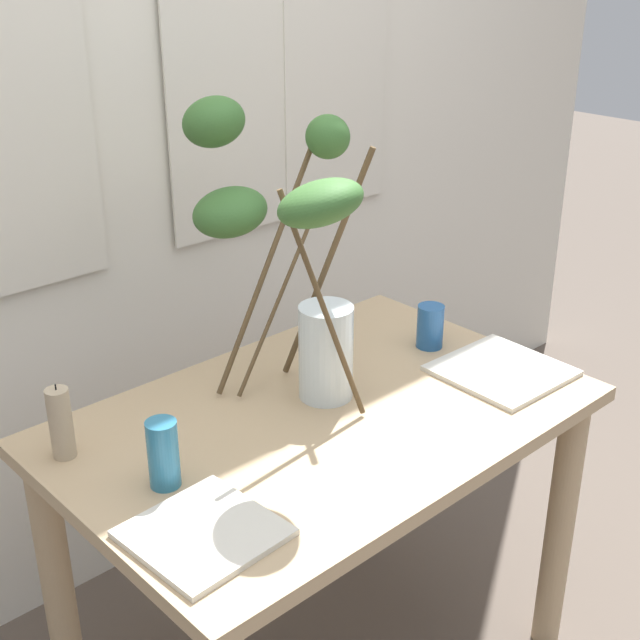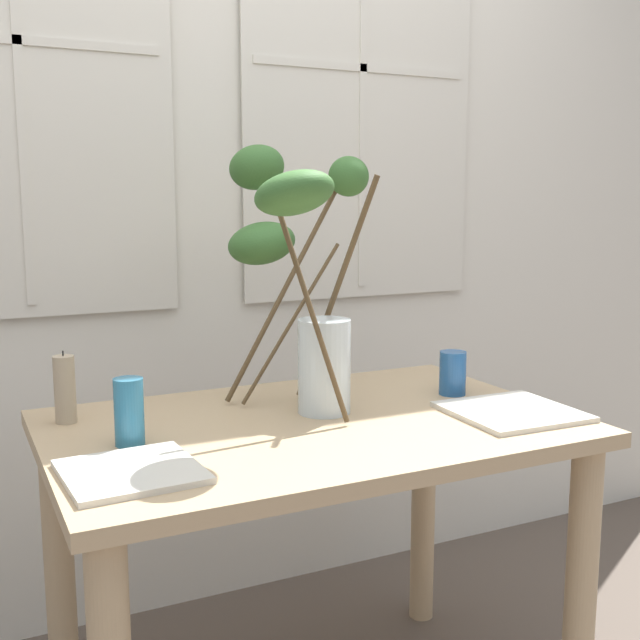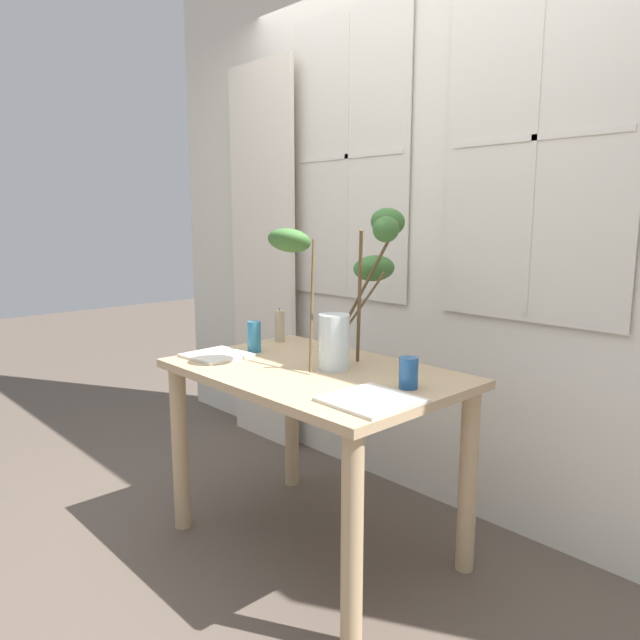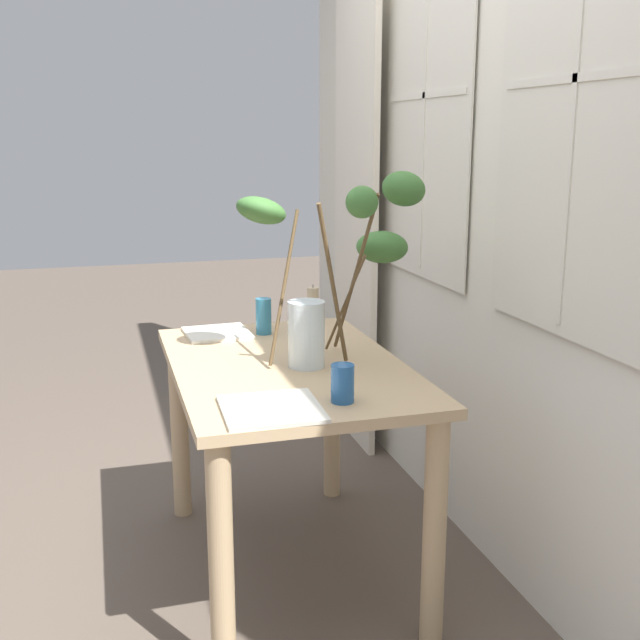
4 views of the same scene
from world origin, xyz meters
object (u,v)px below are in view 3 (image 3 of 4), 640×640
Objects in this scene: vase_with_branches at (351,277)px; plate_square_left at (217,355)px; dining_table at (314,403)px; drinking_glass_blue_left at (254,337)px; plate_square_right at (371,400)px; drinking_glass_blue_right at (409,373)px; pillar_candle at (280,326)px.

vase_with_branches reaches higher than plate_square_left.
vase_with_branches is at bearing 79.78° from dining_table.
drinking_glass_blue_left is 0.51× the size of plate_square_right.
plate_square_left is at bearing -179.12° from plate_square_right.
dining_table is 0.49m from plate_square_right.
vase_with_branches is at bearing 20.56° from drinking_glass_blue_left.
drinking_glass_blue_right is (0.83, 0.05, -0.01)m from drinking_glass_blue_left.
vase_with_branches is 2.47× the size of plate_square_right.
vase_with_branches is at bearing 141.70° from plate_square_right.
drinking_glass_blue_left is (-0.44, -0.16, -0.29)m from vase_with_branches.
plate_square_left is at bearing -102.03° from drinking_glass_blue_left.
plate_square_right is (0.41, -0.32, -0.35)m from vase_with_branches.
plate_square_right is at bearing -22.24° from pillar_candle.
vase_with_branches is (0.03, 0.17, 0.50)m from dining_table.
pillar_candle reaches higher than drinking_glass_blue_left.
drinking_glass_blue_left is 0.58× the size of plate_square_left.
drinking_glass_blue_right is 0.22m from plate_square_right.
dining_table is at bearing -100.22° from vase_with_branches.
plate_square_left is (-0.87, -0.23, -0.05)m from drinking_glass_blue_right.
dining_table is 4.24× the size of plate_square_right.
plate_square_left is 1.46× the size of pillar_candle.
vase_with_branches reaches higher than dining_table.
drinking_glass_blue_left reaches higher than drinking_glass_blue_right.
plate_square_left is at bearing -165.38° from drinking_glass_blue_right.
vase_with_branches is 0.63m from plate_square_right.
plate_square_left is (-0.47, -0.34, -0.35)m from vase_with_branches.
drinking_glass_blue_left is at bearing 169.20° from plate_square_right.
plate_square_right is at bearing -38.30° from vase_with_branches.
plate_square_left reaches higher than dining_table.
plate_square_right is (0.85, -0.16, -0.06)m from drinking_glass_blue_left.
dining_table is 0.50m from plate_square_left.
vase_with_branches reaches higher than pillar_candle.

